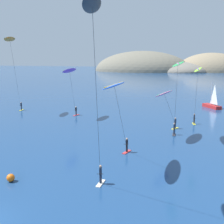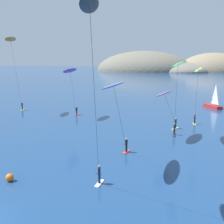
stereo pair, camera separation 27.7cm
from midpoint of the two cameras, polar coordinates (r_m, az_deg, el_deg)
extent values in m
ellipsoid|color=slate|center=(234.88, 6.62, 8.38)|extent=(46.61, 48.12, 26.83)
ellipsoid|color=#84755B|center=(225.40, 19.40, 7.72)|extent=(51.52, 38.29, 28.14)
ellipsoid|color=#6B6656|center=(223.58, 6.07, 8.26)|extent=(74.91, 54.98, 31.20)
ellipsoid|color=slate|center=(222.71, 13.75, 8.00)|extent=(46.18, 53.17, 15.27)
cube|color=#B22323|center=(63.77, 19.47, 1.10)|extent=(3.88, 4.74, 0.70)
cone|color=#B22323|center=(65.67, 18.23, 1.45)|extent=(1.78, 2.15, 0.67)
cylinder|color=#B2B2B7|center=(63.61, 19.47, 3.67)|extent=(0.12, 0.12, 5.00)
pyramid|color=white|center=(62.92, 19.95, 3.41)|extent=(1.09, 1.53, 4.25)
cylinder|color=#A5A5AD|center=(63.20, 19.83, 1.54)|extent=(1.09, 1.53, 0.08)
cube|color=yellow|center=(60.48, -18.03, 0.38)|extent=(0.59, 1.54, 0.08)
cylinder|color=#192338|center=(60.41, -18.06, 0.79)|extent=(0.22, 0.22, 0.80)
cube|color=#192338|center=(60.29, -18.10, 1.44)|extent=(0.28, 0.38, 0.60)
sphere|color=tan|center=(60.23, -18.12, 1.84)|extent=(0.22, 0.22, 0.22)
cylinder|color=black|center=(59.99, -18.21, 1.27)|extent=(0.54, 0.18, 0.04)
ellipsoid|color=orange|center=(56.29, -20.20, 13.73)|extent=(2.25, 4.78, 0.93)
cylinder|color=#0F7FE5|center=(56.29, -20.20, 13.78)|extent=(1.28, 4.31, 0.16)
cylinder|color=#333338|center=(57.79, -19.15, 7.25)|extent=(0.86, 3.17, 12.79)
cube|color=red|center=(52.92, -7.45, -0.63)|extent=(0.74, 1.55, 0.08)
cylinder|color=black|center=(52.83, -7.46, -0.17)|extent=(0.22, 0.22, 0.80)
cube|color=black|center=(52.70, -7.48, 0.58)|extent=(0.20, 0.34, 0.60)
sphere|color=tan|center=(52.62, -7.49, 1.03)|extent=(0.22, 0.22, 0.22)
cylinder|color=black|center=(52.41, -7.64, 0.38)|extent=(0.55, 0.04, 0.04)
ellipsoid|color=purple|center=(49.89, -8.78, 8.32)|extent=(1.27, 4.86, 0.97)
cylinder|color=#7ACC42|center=(49.88, -8.79, 8.38)|extent=(0.20, 4.60, 0.16)
cylinder|color=#333338|center=(51.03, -8.19, 4.20)|extent=(0.04, 1.90, 7.25)
cube|color=yellow|center=(43.78, 12.51, -3.27)|extent=(1.05, 1.51, 0.08)
cylinder|color=#192338|center=(43.67, 12.54, -2.71)|extent=(0.22, 0.22, 0.80)
cube|color=#192338|center=(43.52, 12.57, -1.82)|extent=(0.26, 0.37, 0.60)
sphere|color=tan|center=(43.43, 12.60, -1.28)|extent=(0.22, 0.22, 0.22)
cylinder|color=black|center=(43.21, 12.43, -2.07)|extent=(0.55, 0.15, 0.04)
ellipsoid|color=pink|center=(37.34, 10.38, 3.71)|extent=(2.51, 5.82, 0.85)
cylinder|color=#14895B|center=(37.33, 10.39, 3.79)|extent=(1.25, 5.30, 0.16)
cylinder|color=#333338|center=(40.23, 11.48, 0.54)|extent=(1.11, 5.24, 4.88)
cube|color=silver|center=(24.85, -2.66, -14.29)|extent=(0.41, 1.50, 0.08)
cylinder|color=#192338|center=(24.67, -2.67, -13.37)|extent=(0.22, 0.22, 0.80)
cube|color=#192338|center=(24.39, -2.68, -11.87)|extent=(0.28, 0.38, 0.60)
sphere|color=tan|center=(24.23, -2.69, -10.96)|extent=(0.22, 0.22, 0.22)
cylinder|color=black|center=(24.12, -2.75, -12.46)|extent=(0.54, 0.18, 0.04)
ellipsoid|color=black|center=(17.64, -4.52, 20.90)|extent=(2.39, 5.18, 0.79)
cylinder|color=white|center=(17.65, -4.52, 21.06)|extent=(1.42, 4.69, 0.16)
cylinder|color=#333338|center=(20.03, -3.48, 1.42)|extent=(1.28, 4.62, 12.55)
cube|color=yellow|center=(47.56, 16.14, -2.31)|extent=(0.62, 1.54, 0.08)
cylinder|color=black|center=(47.46, 16.17, -1.80)|extent=(0.22, 0.22, 0.80)
cube|color=black|center=(47.32, 16.22, -0.97)|extent=(0.22, 0.35, 0.60)
sphere|color=#9E7051|center=(47.23, 16.24, -0.47)|extent=(0.22, 0.22, 0.22)
cylinder|color=black|center=(47.00, 16.22, -1.20)|extent=(0.55, 0.07, 0.04)
ellipsoid|color=#8CD12D|center=(43.11, 16.89, 8.25)|extent=(1.38, 5.05, 0.83)
cylinder|color=#722DD1|center=(43.11, 16.89, 8.31)|extent=(0.40, 4.75, 0.16)
cylinder|color=#333338|center=(44.91, 16.53, 3.26)|extent=(0.17, 2.95, 7.76)
cube|color=red|center=(32.41, 2.77, -8.11)|extent=(0.77, 1.55, 0.08)
cylinder|color=black|center=(32.27, 2.78, -7.38)|extent=(0.22, 0.22, 0.80)
cube|color=black|center=(32.06, 2.79, -6.19)|extent=(0.20, 0.34, 0.60)
sphere|color=tan|center=(31.94, 2.79, -5.47)|extent=(0.22, 0.22, 0.22)
cylinder|color=black|center=(31.77, 2.63, -6.58)|extent=(0.55, 0.05, 0.04)
ellipsoid|color=blue|center=(25.81, 0.19, 5.41)|extent=(1.30, 6.21, 0.59)
cylinder|color=gold|center=(25.81, 0.19, 5.52)|extent=(0.22, 5.89, 0.16)
cylinder|color=#333338|center=(28.64, 1.53, -1.30)|extent=(0.08, 4.78, 6.99)
cube|color=#2D2D33|center=(40.30, 12.27, -4.51)|extent=(0.52, 1.53, 0.08)
cylinder|color=#192338|center=(40.19, 12.30, -3.90)|extent=(0.22, 0.22, 0.80)
cube|color=#192338|center=(40.02, 12.34, -2.93)|extent=(0.24, 0.36, 0.60)
sphere|color=tan|center=(39.92, 12.36, -2.35)|extent=(0.22, 0.22, 0.22)
cylinder|color=black|center=(39.71, 12.34, -3.22)|extent=(0.55, 0.10, 0.04)
ellipsoid|color=green|center=(35.99, 13.04, 9.47)|extent=(2.14, 5.73, 0.83)
cylinder|color=#D660B7|center=(35.99, 13.04, 9.55)|extent=(0.79, 5.30, 0.16)
cylinder|color=#333338|center=(37.63, 12.67, 2.74)|extent=(0.33, 2.55, 8.70)
sphere|color=orange|center=(26.67, -20.19, -12.44)|extent=(0.70, 0.70, 0.70)
camera|label=1|loc=(0.14, -90.21, -0.04)|focal=45.00mm
camera|label=2|loc=(0.14, 89.79, 0.04)|focal=45.00mm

